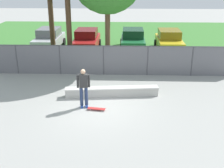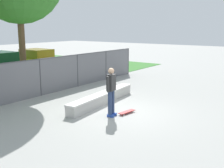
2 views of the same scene
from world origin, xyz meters
name	(u,v)px [view 1 (image 1 of 2)]	position (x,y,z in m)	size (l,w,h in m)	color
ground_plane	(97,107)	(0.00, 0.00, 0.00)	(80.00, 80.00, 0.00)	#9E9E99
grass_strip	(111,39)	(0.00, 14.94, 0.01)	(27.75, 20.00, 0.02)	#3D7A33
concrete_ledge	(112,92)	(0.63, 1.38, 0.23)	(4.66, 0.95, 0.46)	#B7B5AD
skateboarder	(84,87)	(-0.59, 0.03, 1.01)	(0.59, 0.33, 1.82)	#2647A5
skateboard	(97,109)	(0.00, -0.28, 0.07)	(0.82, 0.32, 0.09)	red
chainlink_fence	(103,59)	(0.00, 4.64, 0.98)	(15.82, 0.07, 1.80)	#4C4C51
car_silver	(49,39)	(-4.79, 10.88, 0.84)	(2.06, 4.22, 1.66)	#B7BABF
car_red	(87,40)	(-1.72, 10.49, 0.84)	(2.06, 4.22, 1.66)	#B21E1E
car_green	(133,40)	(1.93, 10.77, 0.84)	(2.06, 4.22, 1.66)	#1E6638
car_yellow	(169,41)	(4.75, 10.51, 0.84)	(2.06, 4.22, 1.66)	gold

